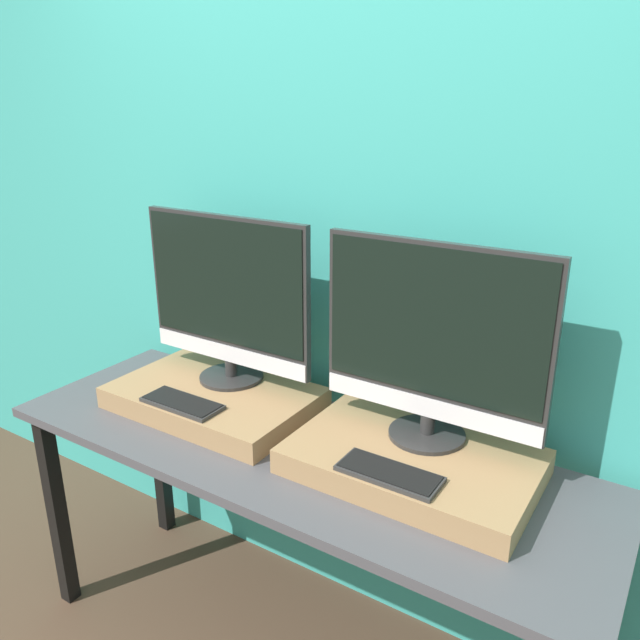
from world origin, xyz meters
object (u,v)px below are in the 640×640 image
object	(u,v)px
keyboard_left	(182,403)
keyboard_right	(389,473)
monitor_left	(227,297)
monitor_right	(433,340)

from	to	relation	value
keyboard_left	keyboard_right	xyz separation A→B (m)	(0.71, 0.00, 0.00)
monitor_left	monitor_right	size ratio (longest dim) A/B	1.00
monitor_left	monitor_right	world-z (taller)	same
keyboard_left	monitor_left	bearing A→B (deg)	90.00
monitor_left	keyboard_right	size ratio (longest dim) A/B	2.40
monitor_left	keyboard_right	bearing A→B (deg)	-18.07
monitor_left	keyboard_right	xyz separation A→B (m)	(0.71, -0.23, -0.28)
monitor_left	monitor_right	xyz separation A→B (m)	(0.71, 0.00, 0.00)
keyboard_left	monitor_right	size ratio (longest dim) A/B	0.42
monitor_right	monitor_left	bearing A→B (deg)	180.00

